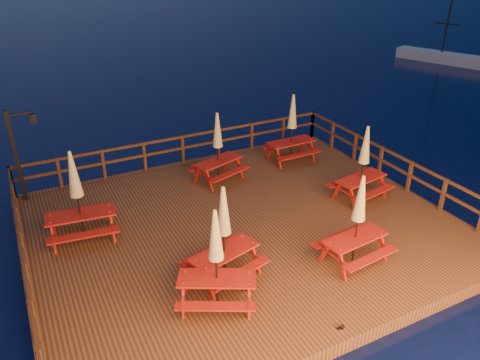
{
  "coord_description": "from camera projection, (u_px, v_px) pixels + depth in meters",
  "views": [
    {
      "loc": [
        -5.38,
        -10.39,
        7.87
      ],
      "look_at": [
        0.23,
        0.6,
        1.55
      ],
      "focal_mm": 35.0,
      "sensor_mm": 36.0,
      "label": 1
    }
  ],
  "objects": [
    {
      "name": "ground",
      "position": [
        242.0,
        236.0,
        14.0
      ],
      "size": [
        500.0,
        500.0,
        0.0
      ],
      "primitive_type": "plane",
      "color": "black",
      "rests_on": "ground"
    },
    {
      "name": "deck",
      "position": [
        242.0,
        230.0,
        13.91
      ],
      "size": [
        12.0,
        10.0,
        0.4
      ],
      "primitive_type": "cube",
      "color": "#401F14",
      "rests_on": "ground"
    },
    {
      "name": "deck_piles",
      "position": [
        242.0,
        244.0,
        14.14
      ],
      "size": [
        11.44,
        9.44,
        1.4
      ],
      "color": "#391E12",
      "rests_on": "ground"
    },
    {
      "name": "railing",
      "position": [
        217.0,
        177.0,
        14.88
      ],
      "size": [
        11.8,
        9.75,
        1.1
      ],
      "color": "#391E12",
      "rests_on": "deck"
    },
    {
      "name": "lamp_post",
      "position": [
        20.0,
        147.0,
        14.42
      ],
      "size": [
        0.85,
        0.18,
        3.0
      ],
      "color": "black",
      "rests_on": "deck"
    },
    {
      "name": "sailboat",
      "position": [
        446.0,
        58.0,
        33.62
      ],
      "size": [
        3.76,
        7.11,
        10.63
      ],
      "rotation": [
        0.0,
        0.0,
        0.38
      ],
      "color": "silver",
      "rests_on": "ground"
    },
    {
      "name": "picnic_table_0",
      "position": [
        224.0,
        232.0,
        11.09
      ],
      "size": [
        2.08,
        1.86,
        2.53
      ],
      "rotation": [
        0.0,
        0.0,
        0.26
      ],
      "color": "maroon",
      "rests_on": "deck"
    },
    {
      "name": "picnic_table_1",
      "position": [
        292.0,
        127.0,
        17.28
      ],
      "size": [
        1.83,
        1.51,
        2.58
      ],
      "rotation": [
        0.0,
        0.0,
        0.02
      ],
      "color": "maroon",
      "rests_on": "deck"
    },
    {
      "name": "picnic_table_2",
      "position": [
        218.0,
        146.0,
        15.84
      ],
      "size": [
        2.07,
        1.87,
        2.46
      ],
      "rotation": [
        0.0,
        0.0,
        0.31
      ],
      "color": "maroon",
      "rests_on": "deck"
    },
    {
      "name": "picnic_table_3",
      "position": [
        77.0,
        195.0,
        12.57
      ],
      "size": [
        2.03,
        1.74,
        2.66
      ],
      "rotation": [
        0.0,
        0.0,
        -0.12
      ],
      "color": "maroon",
      "rests_on": "deck"
    },
    {
      "name": "picnic_table_4",
      "position": [
        216.0,
        258.0,
        10.22
      ],
      "size": [
        2.22,
        2.09,
        2.51
      ],
      "rotation": [
        0.0,
        0.0,
        -0.49
      ],
      "color": "maroon",
      "rests_on": "deck"
    },
    {
      "name": "picnic_table_5",
      "position": [
        364.0,
        162.0,
        14.67
      ],
      "size": [
        1.94,
        1.69,
        2.48
      ],
      "rotation": [
        0.0,
        0.0,
        0.16
      ],
      "color": "maroon",
      "rests_on": "deck"
    },
    {
      "name": "picnic_table_6",
      "position": [
        358.0,
        219.0,
        11.67
      ],
      "size": [
        1.87,
        1.6,
        2.48
      ],
      "rotation": [
        0.0,
        0.0,
        0.1
      ],
      "color": "maroon",
      "rests_on": "deck"
    }
  ]
}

